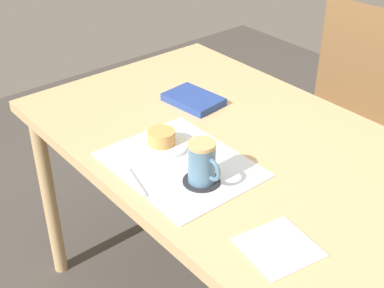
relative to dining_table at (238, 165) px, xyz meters
The scene contains 10 objects.
dining_table is the anchor object (origin of this frame).
wooden_chair 0.78m from the dining_table, 102.76° to the left, with size 0.46×0.46×0.92m.
placemat 0.21m from the dining_table, 96.11° to the right, with size 0.40×0.31×0.00m, color white.
pastry_plate 0.24m from the dining_table, 122.66° to the right, with size 0.15×0.15×0.01m, color silver.
pastry 0.25m from the dining_table, 122.66° to the right, with size 0.08×0.08×0.04m, color tan.
coffee_coaster 0.24m from the dining_table, 69.66° to the right, with size 0.10×0.10×0.01m, color #232328.
coffee_mug 0.26m from the dining_table, 69.00° to the right, with size 0.10×0.07×0.11m.
teaspoon 0.35m from the dining_table, 93.86° to the right, with size 0.01×0.01×0.13m, color silver.
paper_napkin 0.44m from the dining_table, 32.57° to the right, with size 0.15×0.15×0.00m, color white.
small_book 0.29m from the dining_table, 168.39° to the left, with size 0.18×0.12×0.02m, color navy.
Camera 1 is at (0.91, -0.93, 1.55)m, focal length 50.00 mm.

